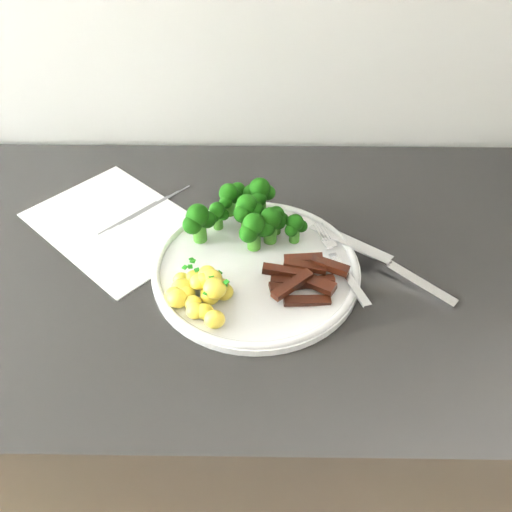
{
  "coord_description": "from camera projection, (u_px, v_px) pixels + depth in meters",
  "views": [
    {
      "loc": [
        0.07,
        1.12,
        1.45
      ],
      "look_at": [
        0.06,
        1.63,
        0.97
      ],
      "focal_mm": 34.7,
      "sensor_mm": 36.0,
      "label": 1
    }
  ],
  "objects": [
    {
      "name": "broccoli",
      "position": [
        247.0,
        212.0,
        0.74
      ],
      "size": [
        0.18,
        0.14,
        0.07
      ],
      "color": "#2C6618",
      "rests_on": "plate"
    },
    {
      "name": "fork",
      "position": [
        342.0,
        266.0,
        0.7
      ],
      "size": [
        0.06,
        0.17,
        0.02
      ],
      "color": "silver",
      "rests_on": "plate"
    },
    {
      "name": "potatoes",
      "position": [
        201.0,
        291.0,
        0.65
      ],
      "size": [
        0.09,
        0.1,
        0.04
      ],
      "color": "yellow",
      "rests_on": "plate"
    },
    {
      "name": "plate",
      "position": [
        256.0,
        267.0,
        0.71
      ],
      "size": [
        0.3,
        0.3,
        0.02
      ],
      "color": "silver",
      "rests_on": "counter"
    },
    {
      "name": "counter",
      "position": [
        294.0,
        417.0,
        1.06
      ],
      "size": [
        2.5,
        0.63,
        0.94
      ],
      "color": "black",
      "rests_on": "ground"
    },
    {
      "name": "recipe_paper",
      "position": [
        117.0,
        223.0,
        0.8
      ],
      "size": [
        0.34,
        0.33,
        0.0
      ],
      "color": "white",
      "rests_on": "counter"
    },
    {
      "name": "knife",
      "position": [
        397.0,
        271.0,
        0.71
      ],
      "size": [
        0.19,
        0.17,
        0.03
      ],
      "color": "silver",
      "rests_on": "plate"
    },
    {
      "name": "beef_strips",
      "position": [
        303.0,
        277.0,
        0.68
      ],
      "size": [
        0.12,
        0.09,
        0.03
      ],
      "color": "black",
      "rests_on": "plate"
    }
  ]
}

